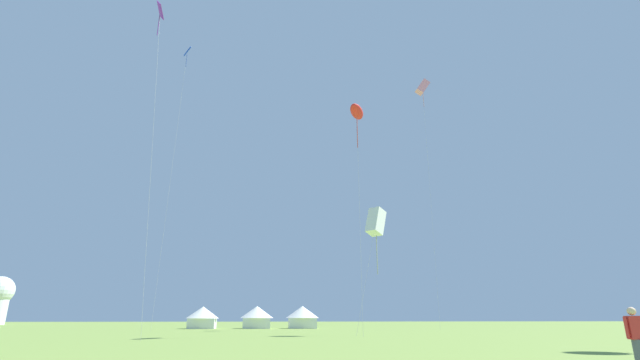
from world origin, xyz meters
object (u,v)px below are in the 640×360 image
person_spectator (637,342)px  festival_tent_right (257,316)px  kite_purple_diamond (160,18)px  kite_pink_box (423,88)px  festival_tent_left (302,316)px  festival_tent_center (203,316)px  kite_blue_diamond (187,58)px  kite_white_box (376,222)px  kite_red_parafoil (357,112)px

person_spectator → festival_tent_right: (-10.66, 57.01, 0.90)m
kite_purple_diamond → person_spectator: (19.78, -22.78, -25.65)m
kite_pink_box → festival_tent_right: size_ratio=7.70×
festival_tent_left → person_spectator: bearing=-86.0°
person_spectator → festival_tent_center: festival_tent_center is taller
festival_tent_left → kite_blue_diamond: bearing=-143.6°
kite_blue_diamond → festival_tent_center: size_ratio=8.09×
festival_tent_center → festival_tent_left: size_ratio=0.96×
kite_blue_diamond → kite_pink_box: size_ratio=1.02×
person_spectator → festival_tent_left: size_ratio=0.35×
kite_pink_box → festival_tent_center: size_ratio=7.93×
kite_pink_box → person_spectator: kite_pink_box is taller
person_spectator → kite_white_box: bearing=89.2°
kite_pink_box → kite_red_parafoil: bearing=-125.9°
kite_purple_diamond → festival_tent_left: bearing=65.2°
festival_tent_right → kite_white_box: bearing=-68.7°
festival_tent_right → kite_red_parafoil: bearing=-73.3°
festival_tent_right → festival_tent_left: bearing=0.0°
kite_blue_diamond → festival_tent_center: (3.24, 13.07, -34.32)m
kite_white_box → festival_tent_left: kite_white_box is taller
kite_pink_box → person_spectator: size_ratio=21.57×
kite_blue_diamond → kite_white_box: bearing=-34.8°
person_spectator → festival_tent_left: festival_tent_left is taller
festival_tent_center → festival_tent_right: festival_tent_right is taller
kite_purple_diamond → festival_tent_center: size_ratio=6.01×
kite_white_box → festival_tent_left: (-4.36, 28.40, -8.36)m
person_spectator → kite_purple_diamond: bearing=131.0°
kite_white_box → festival_tent_center: bearing=123.6°
kite_white_box → person_spectator: size_ratio=6.65×
kite_purple_diamond → festival_tent_right: size_ratio=5.83×
festival_tent_left → kite_red_parafoil: bearing=-85.5°
kite_blue_diamond → festival_tent_right: bearing=49.9°
kite_white_box → kite_pink_box: size_ratio=0.31×
kite_purple_diamond → festival_tent_right: bearing=75.1°
festival_tent_center → festival_tent_left: bearing=0.0°
kite_purple_diamond → festival_tent_center: kite_purple_diamond is taller
festival_tent_right → kite_purple_diamond: bearing=-104.9°
kite_red_parafoil → person_spectator: 33.17m
kite_blue_diamond → kite_red_parafoil: (20.11, -17.26, -15.53)m
kite_purple_diamond → person_spectator: size_ratio=16.35×
kite_red_parafoil → kite_pink_box: bearing=54.1°
kite_white_box → festival_tent_center: size_ratio=2.44×
kite_pink_box → festival_tent_left: size_ratio=7.61×
kite_pink_box → kite_blue_diamond: bearing=-173.8°
kite_blue_diamond → festival_tent_right: (11.01, 13.07, -34.27)m
festival_tent_center → festival_tent_right: 7.78m
kite_white_box → person_spectator: bearing=-90.8°
festival_tent_left → kite_purple_diamond: bearing=-114.8°
festival_tent_center → kite_purple_diamond: bearing=-92.3°
kite_pink_box → festival_tent_center: 47.90m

